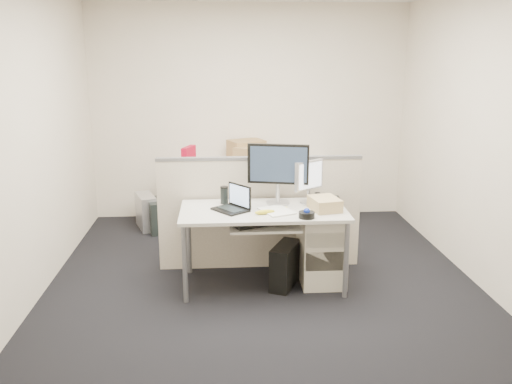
{
  "coord_description": "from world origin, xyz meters",
  "views": [
    {
      "loc": [
        -0.39,
        -4.68,
        2.12
      ],
      "look_at": [
        -0.06,
        0.15,
        0.85
      ],
      "focal_mm": 38.0,
      "sensor_mm": 36.0,
      "label": 1
    }
  ],
  "objects": [
    {
      "name": "keyboard",
      "position": [
        -0.05,
        -0.14,
        0.64
      ],
      "size": [
        0.48,
        0.33,
        0.03
      ],
      "primitive_type": "cube",
      "rotation": [
        0.0,
        0.0,
        0.4
      ],
      "color": "black",
      "rests_on": "keyboard_tray"
    },
    {
      "name": "manila_folders",
      "position": [
        0.55,
        -0.05,
        0.79
      ],
      "size": [
        0.29,
        0.34,
        0.11
      ],
      "primitive_type": "cube",
      "rotation": [
        0.0,
        0.0,
        0.21
      ],
      "color": "tan",
      "rests_on": "desk"
    },
    {
      "name": "red_binder",
      "position": [
        -0.76,
        1.83,
        0.86
      ],
      "size": [
        0.17,
        0.3,
        0.28
      ],
      "primitive_type": "cube",
      "rotation": [
        0.0,
        0.0,
        -0.35
      ],
      "color": "#BA0726",
      "rests_on": "back_counter"
    },
    {
      "name": "desk_phone",
      "position": [
        0.6,
        0.08,
        0.77
      ],
      "size": [
        0.24,
        0.2,
        0.07
      ],
      "primitive_type": "cube",
      "rotation": [
        0.0,
        0.0,
        -0.06
      ],
      "color": "black",
      "rests_on": "desk"
    },
    {
      "name": "paper_stack",
      "position": [
        0.11,
        -0.08,
        0.74
      ],
      "size": [
        0.34,
        0.37,
        0.01
      ],
      "primitive_type": "cube",
      "rotation": [
        0.0,
        0.0,
        0.4
      ],
      "color": "silver",
      "rests_on": "desk"
    },
    {
      "name": "monitor_small",
      "position": [
        0.44,
        0.18,
        0.93
      ],
      "size": [
        0.36,
        0.32,
        0.4
      ],
      "primitive_type": "cube",
      "rotation": [
        0.0,
        0.0,
        0.62
      ],
      "color": "#B7B7BC",
      "rests_on": "desk"
    },
    {
      "name": "wall_front",
      "position": [
        0.0,
        -2.25,
        1.35
      ],
      "size": [
        4.0,
        0.02,
        2.7
      ],
      "primitive_type": "cube",
      "color": "silver",
      "rests_on": "ground"
    },
    {
      "name": "cubicle_partition",
      "position": [
        0.0,
        0.45,
        0.55
      ],
      "size": [
        2.0,
        0.06,
        1.1
      ],
      "primitive_type": "cube",
      "color": "#B5A48F",
      "rests_on": "floor"
    },
    {
      "name": "drawer_pedestal",
      "position": [
        0.55,
        0.05,
        0.33
      ],
      "size": [
        0.4,
        0.55,
        0.65
      ],
      "primitive_type": "cube",
      "color": "beige",
      "rests_on": "floor"
    },
    {
      "name": "pc_tower_spare_silver",
      "position": [
        -1.3,
        1.76,
        0.21
      ],
      "size": [
        0.32,
        0.48,
        0.42
      ],
      "primitive_type": "cube",
      "rotation": [
        0.0,
        0.0,
        0.33
      ],
      "color": "#B7B7BC",
      "rests_on": "floor"
    },
    {
      "name": "cardboard_box_right",
      "position": [
        0.0,
        1.81,
        0.85
      ],
      "size": [
        0.46,
        0.43,
        0.26
      ],
      "primitive_type": "cube",
      "rotation": [
        0.0,
        0.0,
        -0.56
      ],
      "color": "tan",
      "rests_on": "back_counter"
    },
    {
      "name": "back_counter",
      "position": [
        0.0,
        1.93,
        0.36
      ],
      "size": [
        2.0,
        0.6,
        0.72
      ],
      "primitive_type": "cube",
      "color": "beige",
      "rests_on": "floor"
    },
    {
      "name": "pc_tower_spare_dark",
      "position": [
        -1.17,
        1.63,
        0.19
      ],
      "size": [
        0.27,
        0.44,
        0.39
      ],
      "primitive_type": "cube",
      "rotation": [
        0.0,
        0.0,
        0.28
      ],
      "color": "black",
      "rests_on": "floor"
    },
    {
      "name": "sticky_pad",
      "position": [
        0.18,
        0.0,
        0.74
      ],
      "size": [
        0.08,
        0.08,
        0.01
      ],
      "primitive_type": "cube",
      "rotation": [
        0.0,
        0.0,
        -0.05
      ],
      "color": "yellow",
      "rests_on": "desk"
    },
    {
      "name": "floor",
      "position": [
        0.0,
        0.0,
        -0.01
      ],
      "size": [
        4.0,
        4.5,
        0.01
      ],
      "primitive_type": "cube",
      "color": "black",
      "rests_on": "ground"
    },
    {
      "name": "cardboard_box_left",
      "position": [
        -0.05,
        2.05,
        0.88
      ],
      "size": [
        0.51,
        0.45,
        0.31
      ],
      "primitive_type": "cube",
      "rotation": [
        0.0,
        0.0,
        0.42
      ],
      "color": "tan",
      "rests_on": "back_counter"
    },
    {
      "name": "monitor_main",
      "position": [
        0.15,
        0.18,
        1.01
      ],
      "size": [
        0.6,
        0.34,
        0.57
      ],
      "primitive_type": "cube",
      "rotation": [
        0.0,
        0.0,
        -0.22
      ],
      "color": "black",
      "rests_on": "desk"
    },
    {
      "name": "laptop",
      "position": [
        -0.3,
        -0.02,
        0.84
      ],
      "size": [
        0.36,
        0.38,
        0.23
      ],
      "primitive_type": "cube",
      "rotation": [
        0.0,
        0.0,
        -0.91
      ],
      "color": "black",
      "rests_on": "desk"
    },
    {
      "name": "trackball",
      "position": [
        0.35,
        -0.28,
        0.76
      ],
      "size": [
        0.15,
        0.15,
        0.05
      ],
      "primitive_type": "cylinder",
      "rotation": [
        0.0,
        0.0,
        0.08
      ],
      "color": "black",
      "rests_on": "desk"
    },
    {
      "name": "pc_tower_desk",
      "position": [
        0.2,
        -0.05,
        0.2
      ],
      "size": [
        0.34,
        0.46,
        0.4
      ],
      "primitive_type": "cube",
      "rotation": [
        0.0,
        0.0,
        -0.43
      ],
      "color": "black",
      "rests_on": "floor"
    },
    {
      "name": "desk",
      "position": [
        0.0,
        0.0,
        0.66
      ],
      "size": [
        1.5,
        0.75,
        0.73
      ],
      "color": "#B7B4AB",
      "rests_on": "floor"
    },
    {
      "name": "wall_right",
      "position": [
        2.0,
        0.0,
        1.35
      ],
      "size": [
        0.02,
        4.5,
        2.7
      ],
      "primitive_type": "cube",
      "color": "silver",
      "rests_on": "ground"
    },
    {
      "name": "travel_mug",
      "position": [
        -0.35,
        0.22,
        0.81
      ],
      "size": [
        0.08,
        0.08,
        0.15
      ],
      "primitive_type": "cylinder",
      "rotation": [
        0.0,
        0.0,
        0.1
      ],
      "color": "black",
      "rests_on": "desk"
    },
    {
      "name": "keyboard_tray",
      "position": [
        0.0,
        -0.18,
        0.62
      ],
      "size": [
        0.62,
        0.32,
        0.02
      ],
      "primitive_type": "cube",
      "color": "#B7B4AB",
      "rests_on": "desk"
    },
    {
      "name": "wall_left",
      "position": [
        -2.0,
        0.0,
        1.35
      ],
      "size": [
        0.02,
        4.5,
        2.7
      ],
      "primitive_type": "cube",
      "color": "silver",
      "rests_on": "ground"
    },
    {
      "name": "cellphone",
      "position": [
        -0.15,
        0.1,
        0.74
      ],
      "size": [
        0.09,
        0.12,
        0.01
      ],
      "primitive_type": "cube",
      "rotation": [
        0.0,
        0.0,
        0.38
      ],
      "color": "black",
      "rests_on": "desk"
    },
    {
      "name": "wall_back",
      "position": [
        0.0,
        2.25,
        1.35
      ],
      "size": [
        4.0,
        0.02,
        2.7
      ],
      "primitive_type": "cube",
      "color": "silver",
      "rests_on": "ground"
    },
    {
      "name": "banana",
      "position": [
        0.0,
        -0.15,
        0.75
      ],
      "size": [
        0.19,
        0.09,
        0.04
      ],
      "primitive_type": "ellipsoid",
      "rotation": [
        0.0,
        0.0,
        0.23
      ],
      "color": "yellow",
      "rests_on": "desk"
    }
  ]
}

